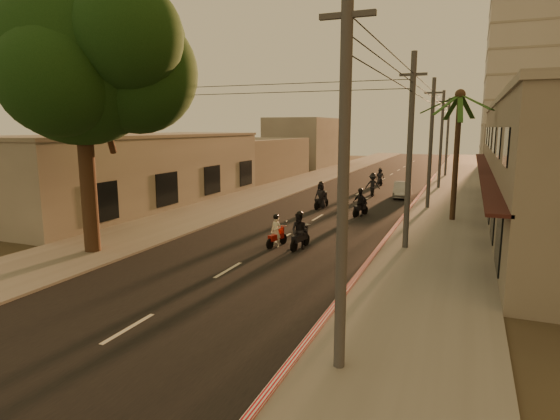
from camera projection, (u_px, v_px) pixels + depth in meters
The scene contains 20 objects.
ground at pixel (202, 286), 17.05m from camera, with size 160.00×160.00×0.00m, color #383023.
road at pixel (342, 204), 35.30m from camera, with size 10.00×140.00×0.02m, color black.
sidewalk_right at pixel (447, 209), 32.52m from camera, with size 5.00×140.00×0.12m, color slate.
sidewalk_left at pixel (252, 197), 38.06m from camera, with size 5.00×140.00×0.12m, color slate.
curb_stripe at pixel (402, 219), 28.83m from camera, with size 0.20×60.00×0.20m, color red.
left_building at pixel (137, 170), 34.53m from camera, with size 8.20×24.20×5.20m.
distant_tower at pixel (537, 61), 59.80m from camera, with size 12.10×12.10×28.00m.
broadleaf_tree at pixel (89, 61), 19.96m from camera, with size 9.60×8.70×12.10m.
palm_tree at pixel (460, 102), 27.44m from camera, with size 5.00×5.00×8.20m.
utility_poles at pixel (432, 115), 31.87m from camera, with size 1.20×48.26×9.00m.
filler_right at pixel (520, 152), 52.42m from camera, with size 8.00×14.00×6.00m, color #9E988E.
filler_left_near at pixel (253, 159), 52.86m from camera, with size 8.00×14.00×4.40m, color #9E988E.
filler_left_far at pixel (305, 142), 69.07m from camera, with size 8.00×14.00×7.00m, color #9E988E.
scooter_red at pixel (276, 232), 22.45m from camera, with size 0.78×1.64×1.63m.
scooter_mid_a at pixel (300, 232), 22.01m from camera, with size 1.00×1.88×1.85m.
scooter_mid_b at pixel (360, 203), 30.21m from camera, with size 1.25×1.84×1.85m.
scooter_far_a at pixel (321, 196), 33.04m from camera, with size 1.11×1.98×1.96m.
scooter_far_b at pixel (373, 185), 39.16m from camera, with size 1.44×1.99×1.97m.
parked_car at pixel (402, 190), 38.28m from camera, with size 1.71×4.01×1.29m, color #95989D.
scooter_far_c at pixel (380, 177), 46.43m from camera, with size 1.17×1.71×1.76m.
Camera 1 is at (8.75, -14.04, 5.70)m, focal length 30.00 mm.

